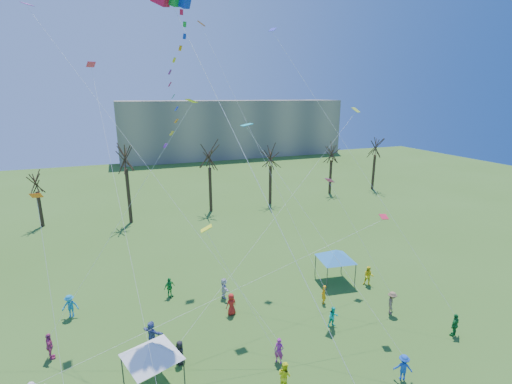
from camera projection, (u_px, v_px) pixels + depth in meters
name	position (u px, v px, depth m)	size (l,w,h in m)	color
distant_building	(233.00, 128.00, 98.43)	(60.00, 14.00, 15.00)	gray
bare_tree_row	(216.00, 163.00, 51.03)	(70.17, 8.76, 11.32)	black
big_box_kite	(181.00, 82.00, 21.78)	(4.05, 8.43, 24.84)	red
canopy_tent_white	(151.00, 350.00, 19.98)	(3.75, 3.75, 2.97)	#3F3F44
canopy_tent_blue	(336.00, 255.00, 31.80)	(4.05, 4.05, 3.07)	#3F3F44
festival_crowd	(231.00, 329.00, 24.40)	(27.61, 15.10, 1.86)	red
small_kites_aloft	(227.00, 127.00, 25.31)	(25.55, 18.67, 32.80)	#FF560D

